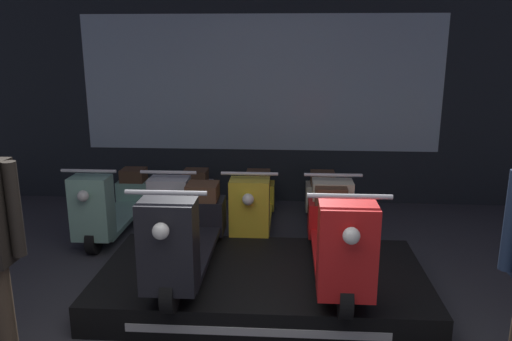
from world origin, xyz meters
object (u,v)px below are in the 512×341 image
scooter_backrow_0 (114,203)px  scooter_backrow_1 (184,204)px  scooter_display_left (188,233)px  scooter_backrow_3 (326,207)px  scooter_display_right (337,237)px  scooter_backrow_2 (254,206)px

scooter_backrow_0 → scooter_backrow_1: 0.78m
scooter_display_left → scooter_backrow_3: (1.22, 1.47, -0.25)m
scooter_display_right → scooter_backrow_3: bearing=88.9°
scooter_backrow_1 → scooter_backrow_0: bearing=180.0°
scooter_backrow_0 → scooter_backrow_3: size_ratio=1.00×
scooter_display_left → scooter_backrow_1: size_ratio=1.00×
scooter_backrow_2 → scooter_backrow_3: 0.78m
scooter_display_right → scooter_backrow_1: bearing=136.2°
scooter_display_left → scooter_backrow_2: bearing=73.5°
scooter_backrow_1 → scooter_backrow_2: same height
scooter_display_right → scooter_backrow_0: scooter_display_right is taller
scooter_display_right → scooter_backrow_3: size_ratio=1.00×
scooter_display_left → scooter_backrow_2: 1.55m
scooter_backrow_0 → scooter_display_right: bearing=-32.4°
scooter_backrow_1 → scooter_backrow_3: (1.56, 0.00, 0.00)m
scooter_backrow_0 → scooter_display_left: bearing=-52.5°
scooter_display_left → scooter_display_right: size_ratio=1.00×
scooter_backrow_1 → scooter_backrow_3: same height
scooter_backrow_2 → scooter_backrow_0: bearing=180.0°
scooter_backrow_0 → scooter_backrow_2: 1.56m
scooter_display_left → scooter_display_right: same height
scooter_display_right → scooter_backrow_2: bearing=117.1°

